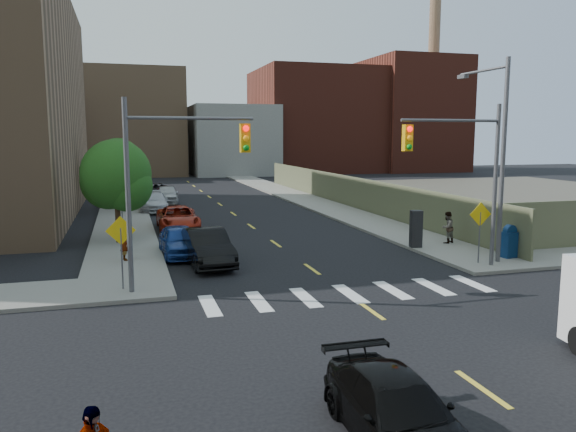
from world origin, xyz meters
TOP-DOWN VIEW (x-y plane):
  - ground at (0.00, 0.00)m, footprint 160.00×160.00m
  - sidewalk_nw at (-7.75, 41.50)m, footprint 3.50×73.00m
  - sidewalk_ne at (7.75, 41.50)m, footprint 3.50×73.00m
  - fence_north at (9.60, 28.00)m, footprint 0.12×44.00m
  - gravel_lot at (28.00, 30.00)m, footprint 36.00×42.00m
  - bg_bldg_west at (-22.00, 70.00)m, footprint 14.00×18.00m
  - bg_bldg_midwest at (-6.00, 72.00)m, footprint 14.00×16.00m
  - bg_bldg_center at (8.00, 70.00)m, footprint 12.00×16.00m
  - bg_bldg_east at (22.00, 72.00)m, footprint 18.00×18.00m
  - bg_bldg_fareast at (38.00, 70.00)m, footprint 14.00×16.00m
  - smokestack at (42.00, 70.00)m, footprint 1.80×1.80m
  - signal_nw at (-5.98, 6.00)m, footprint 4.59×0.30m
  - signal_ne at (5.98, 6.00)m, footprint 4.59×0.30m
  - streetlight_ne at (8.20, 6.90)m, footprint 0.25×3.70m
  - warn_sign_nw at (-7.80, 6.50)m, footprint 1.06×0.06m
  - warn_sign_ne at (7.20, 6.50)m, footprint 1.06×0.06m
  - warn_sign_midwest at (-7.80, 20.00)m, footprint 1.06×0.06m
  - tree_west_near at (-8.00, 16.05)m, footprint 3.66×3.64m
  - tree_west_far at (-8.00, 31.05)m, footprint 3.66×3.64m
  - parked_car_blue at (-5.20, 12.31)m, footprint 1.85×4.34m
  - parked_car_black at (-4.20, 10.13)m, footprint 2.00×4.91m
  - parked_car_red at (-4.56, 19.95)m, footprint 2.42×5.19m
  - parked_car_silver at (-5.50, 29.06)m, footprint 2.28×5.10m
  - parked_car_white at (-4.20, 33.77)m, footprint 2.17×4.71m
  - parked_car_maroon at (-4.20, 34.39)m, footprint 1.44×3.80m
  - parked_car_grey at (-4.85, 38.06)m, footprint 2.46×5.02m
  - black_sedan at (-2.93, -5.54)m, footprint 1.81×4.38m
  - mailbox at (9.20, 7.05)m, footprint 0.68×0.56m
  - payphone at (6.30, 10.42)m, footprint 0.62×0.54m
  - pedestrian_west at (-7.71, 11.41)m, footprint 0.48×0.63m
  - pedestrian_east at (8.39, 10.92)m, footprint 0.98×0.88m

SIDE VIEW (x-z plane):
  - ground at x=0.00m, z-range 0.00..0.00m
  - gravel_lot at x=28.00m, z-range 0.00..0.06m
  - sidewalk_nw at x=-7.75m, z-range 0.00..0.15m
  - sidewalk_ne at x=7.75m, z-range 0.00..0.15m
  - parked_car_maroon at x=-4.20m, z-range 0.00..1.24m
  - black_sedan at x=-2.93m, z-range 0.00..1.27m
  - parked_car_grey at x=-4.85m, z-range 0.00..1.37m
  - parked_car_red at x=-4.56m, z-range 0.00..1.44m
  - parked_car_silver at x=-5.50m, z-range 0.00..1.45m
  - parked_car_blue at x=-5.20m, z-range 0.00..1.46m
  - parked_car_white at x=-4.20m, z-range 0.00..1.56m
  - parked_car_black at x=-4.20m, z-range 0.00..1.59m
  - mailbox at x=9.20m, z-range 0.13..1.65m
  - pedestrian_west at x=-7.71m, z-range 0.15..1.70m
  - pedestrian_east at x=8.39m, z-range 0.15..1.79m
  - payphone at x=6.30m, z-range 0.15..2.00m
  - fence_north at x=9.60m, z-range 0.00..2.50m
  - warn_sign_nw at x=-7.80m, z-range 0.58..3.41m
  - warn_sign_ne at x=7.20m, z-range 0.58..3.41m
  - warn_sign_midwest at x=-7.80m, z-range 0.58..3.41m
  - tree_west_near at x=-8.00m, z-range 0.72..6.24m
  - tree_west_far at x=-8.00m, z-range 0.72..6.24m
  - signal_nw at x=-5.98m, z-range 1.03..8.03m
  - signal_ne at x=5.98m, z-range 1.03..8.03m
  - bg_bldg_center at x=8.00m, z-range 0.00..10.00m
  - streetlight_ne at x=8.20m, z-range 0.72..9.72m
  - bg_bldg_west at x=-22.00m, z-range 0.00..12.00m
  - bg_bldg_midwest at x=-6.00m, z-range 0.00..15.00m
  - bg_bldg_east at x=22.00m, z-range 0.00..16.00m
  - bg_bldg_fareast at x=38.00m, z-range 0.00..18.00m
  - smokestack at x=42.00m, z-range 0.00..28.00m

